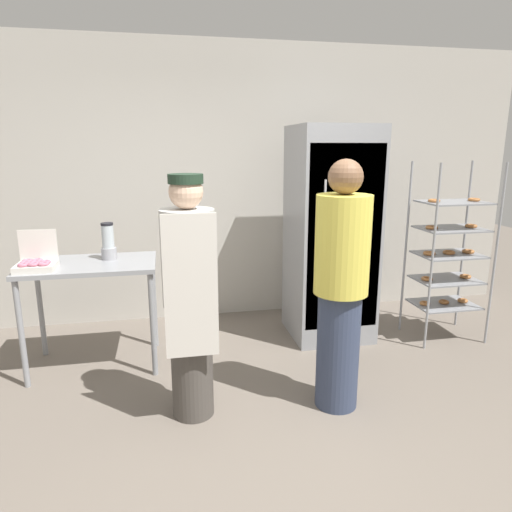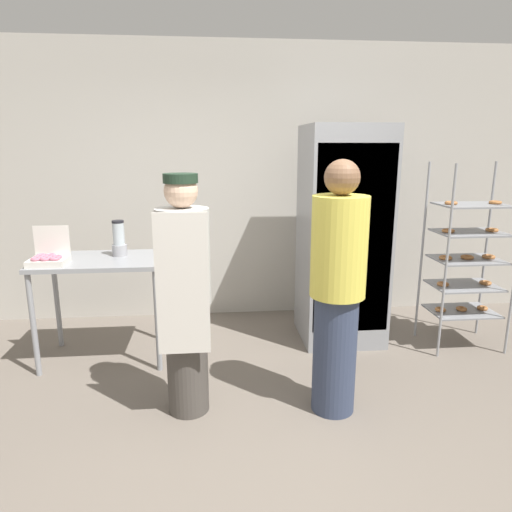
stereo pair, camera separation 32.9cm
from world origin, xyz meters
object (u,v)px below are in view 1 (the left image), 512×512
baking_rack (449,254)px  donut_box (36,264)px  refrigerator (331,234)px  blender_pitcher (108,243)px  person_customer (341,287)px  person_baker (190,296)px

baking_rack → donut_box: bearing=-178.1°
refrigerator → baking_rack: 1.11m
refrigerator → baking_rack: (1.06, -0.28, -0.18)m
blender_pitcher → person_customer: (1.60, -1.07, -0.14)m
baking_rack → person_baker: baking_rack is taller
refrigerator → donut_box: bearing=-170.8°
refrigerator → donut_box: (-2.48, -0.40, -0.06)m
refrigerator → person_baker: (-1.38, -1.14, -0.14)m
person_baker → person_customer: bearing=-4.6°
donut_box → person_baker: (1.10, -0.74, -0.09)m
blender_pitcher → baking_rack: bearing=-2.5°
baking_rack → person_baker: 2.59m
donut_box → person_customer: 2.26m
donut_box → blender_pitcher: (0.50, 0.25, 0.09)m
person_baker → person_customer: size_ratio=0.95×
donut_box → baking_rack: bearing=1.9°
person_customer → blender_pitcher: bearing=146.2°
baking_rack → blender_pitcher: baking_rack is taller
person_customer → donut_box: bearing=158.7°
donut_box → person_customer: (2.10, -0.82, -0.06)m
person_baker → blender_pitcher: bearing=121.2°
donut_box → person_baker: person_baker is taller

